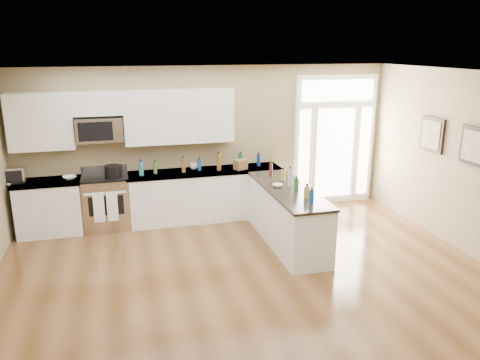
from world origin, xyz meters
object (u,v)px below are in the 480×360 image
object	(u,v)px
peninsula_cabinet	(287,218)
kitchen_range	(107,202)
toaster_oven	(15,175)
stockpot	(113,171)

from	to	relation	value
peninsula_cabinet	kitchen_range	bearing A→B (deg)	153.10
kitchen_range	toaster_oven	world-z (taller)	toaster_oven
peninsula_cabinet	toaster_oven	xyz separation A→B (m)	(-4.28, 1.47, 0.64)
peninsula_cabinet	stockpot	distance (m)	3.09
stockpot	toaster_oven	bearing A→B (deg)	175.94
peninsula_cabinet	kitchen_range	distance (m)	3.20
toaster_oven	stockpot	bearing A→B (deg)	-6.48
peninsula_cabinet	kitchen_range	size ratio (longest dim) A/B	2.15
kitchen_range	toaster_oven	size ratio (longest dim) A/B	3.44
peninsula_cabinet	stockpot	size ratio (longest dim) A/B	7.96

